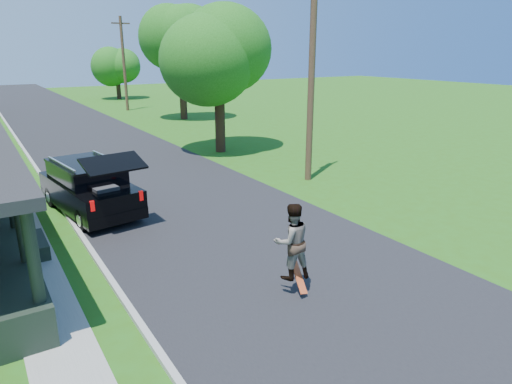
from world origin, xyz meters
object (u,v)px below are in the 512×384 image
black_suv (90,187)px  tree_right_near (218,51)px  skateboarder (292,241)px  utility_pole_near (312,63)px

black_suv → tree_right_near: 11.85m
skateboarder → utility_pole_near: size_ratio=0.19×
black_suv → skateboarder: bearing=-80.2°
black_suv → skateboarder: black_suv is taller
tree_right_near → utility_pole_near: 7.41m
utility_pole_near → skateboarder: bearing=-150.0°
utility_pole_near → tree_right_near: bearing=75.1°
tree_right_near → utility_pole_near: (0.57, -7.38, -0.43)m
skateboarder → utility_pole_near: 10.75m
black_suv → utility_pole_near: bearing=-12.3°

